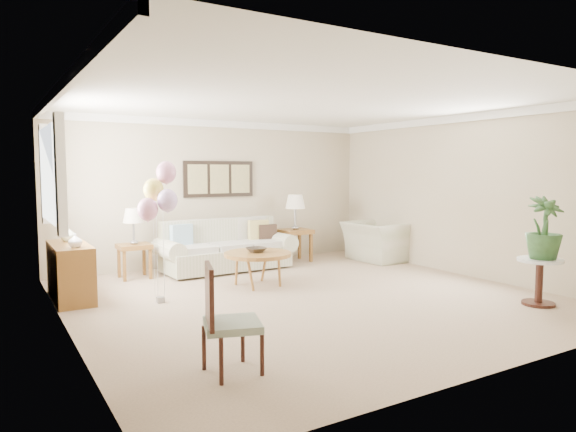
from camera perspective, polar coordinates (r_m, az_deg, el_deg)
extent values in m
plane|color=tan|center=(7.00, 2.24, -8.98)|extent=(6.00, 6.00, 0.00)
cube|color=#BBAF98|center=(9.46, -7.73, 2.58)|extent=(6.00, 0.04, 2.60)
cube|color=#BBAF98|center=(4.61, 23.17, -0.27)|extent=(6.00, 0.04, 2.60)
cube|color=#BBAF98|center=(5.74, -23.64, 0.68)|extent=(0.04, 6.00, 2.60)
cube|color=#BBAF98|center=(8.81, 18.85, 2.19)|extent=(0.04, 6.00, 2.60)
cube|color=white|center=(6.85, 2.32, 12.53)|extent=(6.00, 6.00, 0.02)
cube|color=white|center=(9.46, -7.75, 10.10)|extent=(6.00, 0.06, 0.12)
cube|color=white|center=(5.80, -23.77, 13.00)|extent=(0.06, 6.00, 0.12)
cube|color=white|center=(8.82, 18.95, 10.26)|extent=(0.06, 6.00, 0.12)
cube|color=white|center=(7.22, -25.10, 4.20)|extent=(0.04, 1.40, 1.20)
cube|color=white|center=(6.38, -23.96, 4.20)|extent=(0.10, 0.22, 1.40)
cube|color=white|center=(8.07, -25.44, 4.23)|extent=(0.10, 0.22, 1.40)
cube|color=black|center=(9.42, -7.68, 4.10)|extent=(1.35, 0.04, 0.65)
cube|color=#8C8C59|center=(9.24, -10.01, 4.05)|extent=(0.36, 0.02, 0.52)
cube|color=#8C8C59|center=(9.40, -7.62, 4.10)|extent=(0.36, 0.02, 0.52)
cube|color=#8C8C59|center=(9.57, -5.30, 4.13)|extent=(0.36, 0.02, 0.52)
cube|color=beige|center=(8.84, -6.83, -4.67)|extent=(2.16, 0.97, 0.35)
cube|color=beige|center=(9.07, -7.68, -1.96)|extent=(2.13, 0.31, 0.53)
cylinder|color=beige|center=(8.44, -13.15, -3.69)|extent=(0.35, 0.88, 0.31)
cylinder|color=beige|center=(9.26, -1.10, -2.80)|extent=(0.35, 0.88, 0.31)
cube|color=silver|center=(8.53, -10.45, -3.62)|extent=(0.61, 0.72, 0.12)
cube|color=silver|center=(8.76, -6.71, -3.35)|extent=(0.61, 0.72, 0.12)
cube|color=silver|center=(9.02, -3.19, -3.08)|extent=(0.61, 0.72, 0.12)
cube|color=#8DB7CF|center=(8.61, -11.76, -2.14)|extent=(0.37, 0.12, 0.37)
cube|color=tan|center=(9.17, -3.30, -1.61)|extent=(0.37, 0.12, 0.37)
cube|color=#33241A|center=(9.19, -2.30, -1.96)|extent=(0.33, 0.10, 0.33)
cube|color=beige|center=(8.87, -6.82, -5.90)|extent=(1.93, 0.77, 0.04)
cube|color=brown|center=(8.46, -16.73, -3.25)|extent=(0.50, 0.45, 0.07)
cube|color=brown|center=(8.28, -17.72, -5.36)|extent=(0.05, 0.05, 0.47)
cube|color=brown|center=(8.38, -15.05, -5.18)|extent=(0.05, 0.05, 0.47)
cube|color=brown|center=(8.63, -18.27, -4.96)|extent=(0.05, 0.05, 0.47)
cube|color=brown|center=(8.72, -15.70, -4.79)|extent=(0.05, 0.05, 0.47)
cube|color=brown|center=(9.63, 0.81, -1.73)|extent=(0.55, 0.50, 0.08)
cube|color=brown|center=(9.38, 0.30, -3.76)|extent=(0.05, 0.05, 0.52)
cube|color=brown|center=(9.62, 2.56, -3.55)|extent=(0.05, 0.05, 0.52)
cube|color=brown|center=(9.72, -0.93, -3.45)|extent=(0.05, 0.05, 0.52)
cube|color=brown|center=(9.95, 1.28, -3.26)|extent=(0.05, 0.05, 0.52)
cylinder|color=gray|center=(8.45, -16.74, -2.82)|extent=(0.13, 0.13, 0.06)
cylinder|color=gray|center=(8.43, -16.77, -1.67)|extent=(0.04, 0.04, 0.28)
cone|color=silver|center=(8.40, -16.81, 0.06)|extent=(0.32, 0.32, 0.23)
cylinder|color=gray|center=(9.62, 0.81, -1.30)|extent=(0.15, 0.15, 0.07)
cylinder|color=gray|center=(9.60, 0.81, -0.13)|extent=(0.04, 0.04, 0.33)
cone|color=silver|center=(9.58, 0.81, 1.62)|extent=(0.37, 0.37, 0.26)
cylinder|color=#956334|center=(7.57, -3.40, -4.26)|extent=(0.99, 0.99, 0.06)
cylinder|color=#956334|center=(7.93, -2.67, -5.67)|extent=(0.04, 0.04, 0.45)
cylinder|color=#956334|center=(7.72, -5.74, -5.98)|extent=(0.04, 0.04, 0.45)
cylinder|color=#956334|center=(7.31, -4.17, -6.59)|extent=(0.04, 0.04, 0.45)
cylinder|color=#956334|center=(7.53, -0.97, -6.24)|extent=(0.04, 0.04, 0.45)
imported|color=#2C251D|center=(7.58, -3.55, -3.77)|extent=(0.30, 0.30, 0.07)
imported|color=beige|center=(9.88, 9.92, -2.78)|extent=(1.02, 1.15, 0.73)
cylinder|color=silver|center=(7.22, 26.20, -4.42)|extent=(0.55, 0.55, 0.04)
cylinder|color=#371C16|center=(7.27, 26.12, -6.69)|extent=(0.09, 0.09, 0.55)
cylinder|color=#371C16|center=(7.33, 26.03, -8.82)|extent=(0.40, 0.40, 0.01)
imported|color=#254421|center=(7.17, 26.55, -1.17)|extent=(0.56, 0.56, 0.79)
cube|color=gray|center=(4.40, -6.20, -11.93)|extent=(0.57, 0.57, 0.06)
cylinder|color=#371C16|center=(4.24, -7.43, -15.75)|extent=(0.04, 0.04, 0.38)
cylinder|color=#371C16|center=(4.39, -2.90, -14.98)|extent=(0.04, 0.04, 0.38)
cylinder|color=#371C16|center=(4.56, -9.32, -14.27)|extent=(0.04, 0.04, 0.38)
cylinder|color=#371C16|center=(4.70, -5.05, -13.64)|extent=(0.04, 0.04, 0.38)
cube|color=#371C16|center=(4.25, -8.73, -8.73)|extent=(0.16, 0.43, 0.50)
cube|color=brown|center=(7.37, -23.03, -5.73)|extent=(0.45, 1.20, 0.74)
cube|color=#371C16|center=(7.08, -22.65, -6.15)|extent=(0.46, 0.02, 0.70)
cube|color=#371C16|center=(7.66, -23.30, -5.34)|extent=(0.46, 0.02, 0.70)
imported|color=silver|center=(6.93, -22.56, -2.53)|extent=(0.19, 0.19, 0.18)
imported|color=#B0BC9F|center=(7.54, -23.25, -1.86)|extent=(0.24, 0.24, 0.21)
cube|color=gray|center=(6.90, -13.99, -9.02)|extent=(0.09, 0.09, 0.07)
ellipsoid|color=pink|center=(6.63, -15.32, 0.71)|extent=(0.26, 0.26, 0.29)
cylinder|color=silver|center=(6.75, -14.63, -4.71)|extent=(0.01, 0.01, 1.00)
ellipsoid|color=#CEA5E6|center=(6.67, -13.25, 1.69)|extent=(0.26, 0.26, 0.29)
cylinder|color=silver|center=(6.77, -13.61, -4.22)|extent=(0.01, 0.01, 1.10)
ellipsoid|color=#F5DE54|center=(6.80, -14.72, 2.84)|extent=(0.26, 0.26, 0.29)
cylinder|color=silver|center=(6.82, -14.35, -3.59)|extent=(0.01, 0.01, 1.23)
ellipsoid|color=pink|center=(6.85, -13.38, 4.74)|extent=(0.26, 0.26, 0.29)
cylinder|color=silver|center=(6.84, -13.67, -2.62)|extent=(0.01, 0.01, 1.46)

